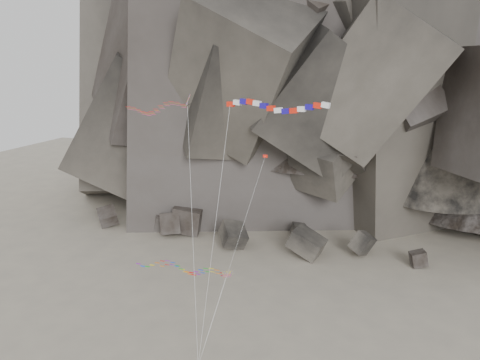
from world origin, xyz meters
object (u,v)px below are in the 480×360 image
(banner_kite, at_px, (275,107))
(parafoil_kite, at_px, (178,267))
(pennant_kite, at_px, (250,203))
(delta_kite, at_px, (153,108))

(banner_kite, height_order, parafoil_kite, banner_kite)
(parafoil_kite, xyz_separation_m, pennant_kite, (9.22, 1.48, 9.14))
(banner_kite, bearing_deg, pennant_kite, 152.39)
(delta_kite, distance_m, banner_kite, 18.22)
(delta_kite, height_order, pennant_kite, delta_kite)
(delta_kite, xyz_separation_m, pennant_kite, (13.93, -2.38, -10.67))
(delta_kite, bearing_deg, parafoil_kite, -63.39)
(parafoil_kite, bearing_deg, delta_kite, 116.54)
(banner_kite, bearing_deg, delta_kite, 173.34)
(pennant_kite, bearing_deg, parafoil_kite, -170.74)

